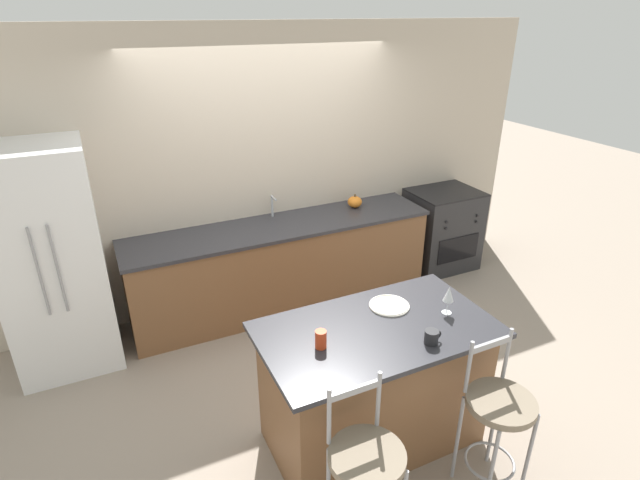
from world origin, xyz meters
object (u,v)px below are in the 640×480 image
object	(u,v)px
bar_stool_near	(365,470)
dinner_plate	(389,305)
pumpkin_decoration	(355,202)
coffee_mug	(432,337)
refrigerator	(52,261)
bar_stool_far	(497,416)
oven_range	(441,229)
wine_glass	(449,295)
tumbler_cup	(321,339)

from	to	relation	value
bar_stool_near	dinner_plate	distance (m)	1.12
pumpkin_decoration	coffee_mug	bearing A→B (deg)	-107.93
refrigerator	dinner_plate	xyz separation A→B (m)	(2.10, -1.71, -0.00)
dinner_plate	coffee_mug	xyz separation A→B (m)	(0.01, -0.46, 0.03)
bar_stool_near	bar_stool_far	xyz separation A→B (m)	(0.91, -0.00, 0.00)
bar_stool_near	pumpkin_decoration	size ratio (longest dim) A/B	7.14
coffee_mug	oven_range	bearing A→B (deg)	50.02
wine_glass	pumpkin_decoration	bearing A→B (deg)	77.77
refrigerator	oven_range	bearing A→B (deg)	0.74
coffee_mug	pumpkin_decoration	xyz separation A→B (m)	(0.75, 2.31, -0.03)
bar_stool_far	pumpkin_decoration	distance (m)	2.76
refrigerator	wine_glass	xyz separation A→B (m)	(2.40, -1.95, 0.13)
oven_range	bar_stool_far	bearing A→B (deg)	-121.96
wine_glass	tumbler_cup	xyz separation A→B (m)	(-0.92, 0.02, -0.08)
refrigerator	tumbler_cup	distance (m)	2.42
dinner_plate	coffee_mug	size ratio (longest dim) A/B	2.38
coffee_mug	pumpkin_decoration	size ratio (longest dim) A/B	0.77
wine_glass	tumbler_cup	world-z (taller)	wine_glass
wine_glass	pumpkin_decoration	world-z (taller)	wine_glass
tumbler_cup	pumpkin_decoration	size ratio (longest dim) A/B	0.77
wine_glass	pumpkin_decoration	distance (m)	2.13
coffee_mug	tumbler_cup	xyz separation A→B (m)	(-0.63, 0.25, 0.01)
coffee_mug	bar_stool_far	bearing A→B (deg)	-58.11
bar_stool_far	coffee_mug	bearing A→B (deg)	121.89
refrigerator	dinner_plate	distance (m)	2.71
oven_range	wine_glass	size ratio (longest dim) A/B	4.65
dinner_plate	pumpkin_decoration	distance (m)	2.00
refrigerator	oven_range	xyz separation A→B (m)	(3.97, 0.05, -0.48)
oven_range	pumpkin_decoration	xyz separation A→B (m)	(-1.12, 0.09, 0.49)
bar_stool_near	wine_glass	size ratio (longest dim) A/B	5.40
wine_glass	coffee_mug	world-z (taller)	wine_glass
tumbler_cup	bar_stool_far	bearing A→B (deg)	-36.05
refrigerator	oven_range	distance (m)	4.00
dinner_plate	coffee_mug	world-z (taller)	coffee_mug
bar_stool_near	coffee_mug	bearing A→B (deg)	29.71
oven_range	dinner_plate	bearing A→B (deg)	-136.69
oven_range	tumbler_cup	world-z (taller)	tumbler_cup
oven_range	pumpkin_decoration	size ratio (longest dim) A/B	6.16
bar_stool_far	wine_glass	xyz separation A→B (m)	(0.06, 0.61, 0.49)
refrigerator	dinner_plate	bearing A→B (deg)	-39.29
refrigerator	bar_stool_near	xyz separation A→B (m)	(1.44, -2.55, -0.36)
bar_stool_near	bar_stool_far	size ratio (longest dim) A/B	1.00
tumbler_cup	wine_glass	bearing A→B (deg)	-1.39
bar_stool_near	tumbler_cup	distance (m)	0.75
refrigerator	coffee_mug	bearing A→B (deg)	-45.89
bar_stool_near	oven_range	bearing A→B (deg)	45.80
wine_glass	oven_range	bearing A→B (deg)	51.86
oven_range	dinner_plate	size ratio (longest dim) A/B	3.36
dinner_plate	coffee_mug	bearing A→B (deg)	-88.81
oven_range	tumbler_cup	xyz separation A→B (m)	(-2.49, -1.97, 0.53)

